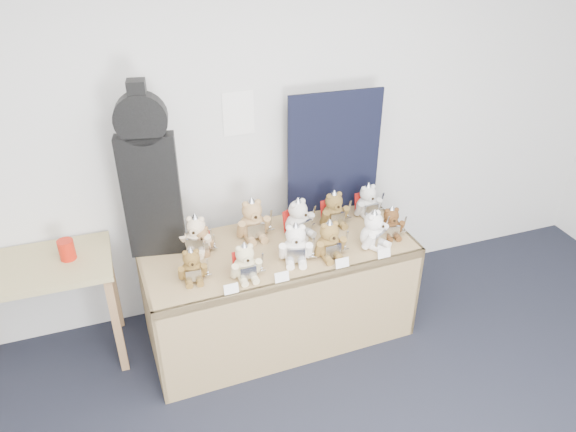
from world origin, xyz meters
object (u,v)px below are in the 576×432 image
object	(u,v)px
red_cup	(67,250)
teddy_front_far_left	(192,266)
teddy_back_left	(196,235)
teddy_back_centre_right	(298,219)
teddy_back_end	(368,202)
teddy_front_left	(245,263)
side_table	(35,283)
teddy_back_far_left	(202,240)
teddy_front_far_right	(374,231)
display_table	(282,272)
teddy_back_right	(334,210)
guitar_case	(149,175)
teddy_front_end	(391,223)
teddy_front_right	(329,241)
teddy_front_centre	(296,245)
teddy_back_centre_left	(253,221)

from	to	relation	value
red_cup	teddy_front_far_left	size ratio (longest dim) A/B	0.54
teddy_back_left	teddy_back_centre_right	xyz separation A→B (m)	(0.68, -0.04, 0.00)
teddy_back_end	teddy_back_left	bearing A→B (deg)	176.27
teddy_back_centre_right	red_cup	bearing A→B (deg)	150.09
teddy_front_far_left	teddy_front_left	distance (m)	0.32
side_table	teddy_back_far_left	bearing A→B (deg)	-5.46
teddy_back_left	red_cup	bearing A→B (deg)	-164.26
teddy_front_left	teddy_back_centre_right	world-z (taller)	teddy_back_centre_right
red_cup	teddy_front_left	size ratio (longest dim) A/B	0.50
teddy_front_far_right	display_table	bearing A→B (deg)	137.53
teddy_front_far_right	teddy_back_right	world-z (taller)	teddy_front_far_right
guitar_case	teddy_back_end	distance (m)	1.53
teddy_back_end	teddy_front_end	bearing A→B (deg)	-90.00
teddy_front_left	teddy_front_right	distance (m)	0.56
teddy_front_end	teddy_front_far_left	bearing A→B (deg)	-171.52
teddy_front_end	red_cup	bearing A→B (deg)	176.72
teddy_back_right	teddy_front_far_right	bearing A→B (deg)	-71.22
teddy_front_end	teddy_back_left	xyz separation A→B (m)	(-1.26, 0.25, 0.02)
side_table	teddy_back_left	world-z (taller)	teddy_back_left
red_cup	teddy_front_far_left	bearing A→B (deg)	-29.78
teddy_front_right	teddy_back_right	distance (m)	0.39
teddy_front_centre	teddy_front_far_right	world-z (taller)	teddy_front_centre
teddy_back_far_left	teddy_back_left	bearing A→B (deg)	160.95
teddy_front_left	teddy_back_right	size ratio (longest dim) A/B	0.94
guitar_case	teddy_back_right	bearing A→B (deg)	7.09
display_table	teddy_back_left	distance (m)	0.61
teddy_front_far_right	teddy_back_far_left	bearing A→B (deg)	132.80
guitar_case	teddy_front_far_right	world-z (taller)	guitar_case
teddy_front_far_right	teddy_back_far_left	xyz separation A→B (m)	(-1.06, 0.30, -0.03)
guitar_case	teddy_front_far_right	bearing A→B (deg)	-6.38
red_cup	teddy_front_left	bearing A→B (deg)	-25.54
side_table	guitar_case	distance (m)	1.00
teddy_back_centre_left	teddy_back_right	distance (m)	0.57
teddy_front_left	teddy_back_far_left	bearing A→B (deg)	115.81
teddy_front_far_right	teddy_back_end	bearing A→B (deg)	38.64
teddy_front_centre	teddy_back_left	distance (m)	0.64
red_cup	teddy_back_end	world-z (taller)	teddy_back_end
teddy_back_right	display_table	bearing A→B (deg)	-158.52
teddy_front_left	teddy_back_centre_left	world-z (taller)	teddy_back_centre_left
display_table	teddy_front_right	distance (m)	0.41
display_table	teddy_back_end	world-z (taller)	teddy_back_end
guitar_case	red_cup	distance (m)	0.71
teddy_front_end	teddy_back_centre_left	bearing A→B (deg)	168.30
guitar_case	teddy_back_far_left	distance (m)	0.55
teddy_front_right	teddy_back_centre_left	size ratio (longest dim) A/B	0.90
teddy_back_centre_left	teddy_back_end	world-z (taller)	teddy_back_centre_left
teddy_front_far_left	teddy_front_left	xyz separation A→B (m)	(0.30, -0.08, 0.01)
display_table	teddy_front_centre	size ratio (longest dim) A/B	6.08
teddy_front_far_left	teddy_back_centre_left	world-z (taller)	teddy_back_centre_left
teddy_front_far_left	teddy_front_right	bearing A→B (deg)	1.72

